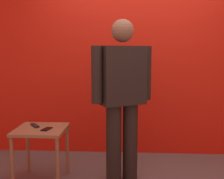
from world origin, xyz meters
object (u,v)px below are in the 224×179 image
object	(u,v)px
standing_person	(122,93)
side_table	(41,137)
cell_phone	(47,129)
tv_remote	(35,125)

from	to	relation	value
standing_person	side_table	world-z (taller)	standing_person
side_table	cell_phone	distance (m)	0.14
side_table	tv_remote	size ratio (longest dim) A/B	3.55
side_table	cell_phone	size ratio (longest dim) A/B	4.19
side_table	tv_remote	xyz separation A→B (m)	(-0.09, 0.07, 0.11)
side_table	cell_phone	xyz separation A→B (m)	(0.08, -0.05, 0.10)
tv_remote	cell_phone	bearing A→B (deg)	-73.32
cell_phone	tv_remote	bearing A→B (deg)	157.74
side_table	standing_person	bearing A→B (deg)	4.53
standing_person	side_table	bearing A→B (deg)	-175.47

